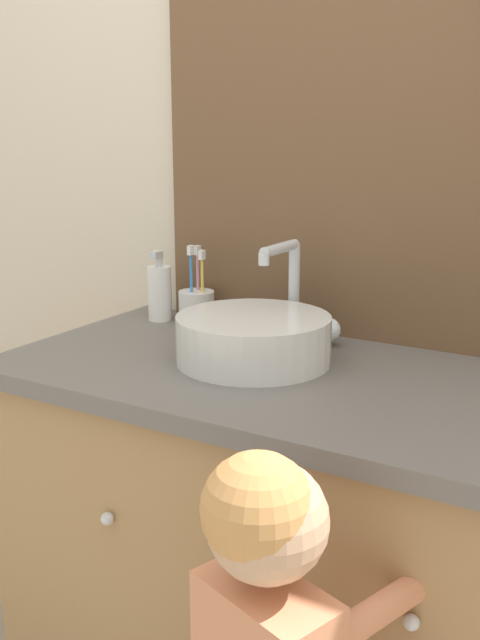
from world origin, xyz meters
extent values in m
cube|color=beige|center=(0.00, 0.63, 1.25)|extent=(3.20, 0.06, 2.50)
cube|color=brown|center=(-0.08, 0.59, 1.33)|extent=(0.86, 0.02, 1.17)
cube|color=#B2C1CC|center=(-0.08, 0.58, 1.33)|extent=(0.80, 0.01, 1.11)
cube|color=#A37A4C|center=(0.00, 0.31, 0.40)|extent=(1.20, 0.54, 0.81)
cube|color=#605B56|center=(0.00, 0.31, 0.82)|extent=(1.24, 0.58, 0.03)
sphere|color=silver|center=(-0.28, 0.03, 0.61)|extent=(0.02, 0.02, 0.02)
sphere|color=silver|center=(0.28, 0.03, 0.61)|extent=(0.02, 0.02, 0.02)
cylinder|color=silver|center=(-0.14, 0.32, 0.89)|extent=(0.30, 0.30, 0.09)
cylinder|color=silver|center=(-0.14, 0.32, 0.93)|extent=(0.25, 0.25, 0.01)
cylinder|color=silver|center=(-0.14, 0.50, 0.95)|extent=(0.02, 0.02, 0.21)
cylinder|color=silver|center=(-0.14, 0.43, 1.05)|extent=(0.02, 0.14, 0.02)
cylinder|color=silver|center=(-0.14, 0.36, 1.04)|extent=(0.02, 0.02, 0.02)
sphere|color=white|center=(-0.06, 0.50, 0.88)|extent=(0.05, 0.05, 0.05)
cylinder|color=silver|center=(-0.40, 0.51, 0.88)|extent=(0.08, 0.08, 0.08)
cylinder|color=#E5CC4C|center=(-0.39, 0.51, 0.94)|extent=(0.01, 0.01, 0.16)
cube|color=white|center=(-0.39, 0.51, 1.01)|extent=(0.01, 0.02, 0.02)
cylinder|color=pink|center=(-0.41, 0.53, 0.94)|extent=(0.01, 0.01, 0.17)
cube|color=white|center=(-0.41, 0.53, 1.01)|extent=(0.01, 0.02, 0.02)
cylinder|color=#3884DB|center=(-0.41, 0.50, 0.94)|extent=(0.01, 0.01, 0.17)
cube|color=white|center=(-0.41, 0.50, 1.02)|extent=(0.01, 0.02, 0.02)
cylinder|color=white|center=(-0.50, 0.50, 0.91)|extent=(0.06, 0.06, 0.13)
cylinder|color=silver|center=(-0.50, 0.50, 0.98)|extent=(0.02, 0.02, 0.02)
cube|color=silver|center=(-0.50, 0.49, 1.00)|extent=(0.02, 0.03, 0.02)
sphere|color=tan|center=(0.14, -0.14, 0.81)|extent=(0.16, 0.16, 0.16)
sphere|color=tan|center=(0.13, -0.16, 0.83)|extent=(0.14, 0.14, 0.14)
cylinder|color=tan|center=(0.26, 0.01, 0.65)|extent=(0.13, 0.27, 0.04)
cylinder|color=#8E56B7|center=(0.31, 0.14, 0.69)|extent=(0.02, 0.05, 0.12)
camera|label=1|loc=(0.51, -0.84, 1.27)|focal=40.00mm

